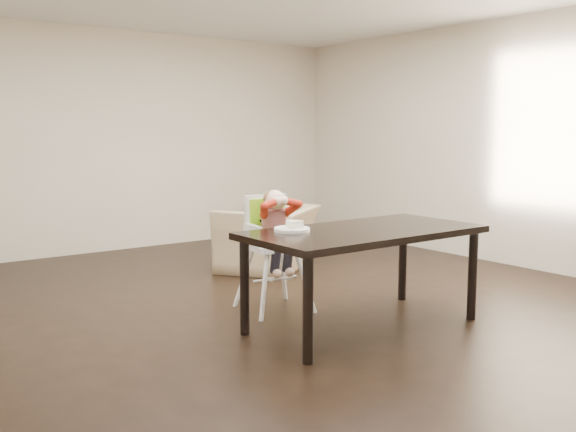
% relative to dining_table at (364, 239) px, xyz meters
% --- Properties ---
extents(ground, '(7.00, 7.00, 0.00)m').
position_rel_dining_table_xyz_m(ground, '(-0.13, 0.65, -0.67)').
color(ground, black).
rests_on(ground, ground).
extents(room_walls, '(6.02, 7.02, 2.71)m').
position_rel_dining_table_xyz_m(room_walls, '(-0.13, 0.65, 1.18)').
color(room_walls, beige).
rests_on(room_walls, ground).
extents(dining_table, '(1.80, 0.90, 0.75)m').
position_rel_dining_table_xyz_m(dining_table, '(0.00, 0.00, 0.00)').
color(dining_table, black).
rests_on(dining_table, ground).
extents(high_chair, '(0.47, 0.47, 1.00)m').
position_rel_dining_table_xyz_m(high_chair, '(-0.27, 0.80, 0.03)').
color(high_chair, white).
rests_on(high_chair, ground).
extents(plate, '(0.32, 0.32, 0.08)m').
position_rel_dining_table_xyz_m(plate, '(-0.49, 0.23, 0.11)').
color(plate, white).
rests_on(plate, dining_table).
extents(armchair, '(1.22, 1.13, 0.90)m').
position_rel_dining_table_xyz_m(armchair, '(0.61, 2.13, -0.22)').
color(armchair, tan).
rests_on(armchair, ground).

